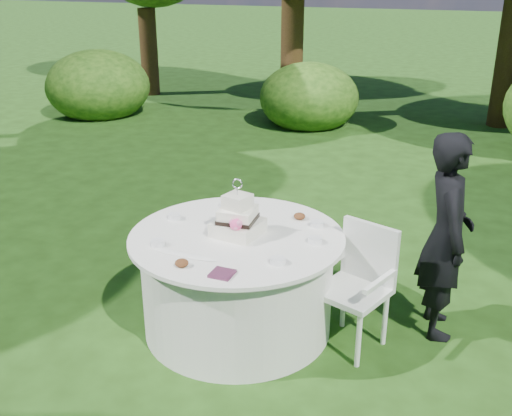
# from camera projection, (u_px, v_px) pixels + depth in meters

# --- Properties ---
(ground) EXTENTS (80.00, 80.00, 0.00)m
(ground) POSITION_uv_depth(u_px,v_px,m) (238.00, 326.00, 4.60)
(ground) COLOR #1D3A0F
(ground) RESTS_ON ground
(napkins) EXTENTS (0.14, 0.14, 0.02)m
(napkins) POSITION_uv_depth(u_px,v_px,m) (222.00, 274.00, 3.74)
(napkins) COLOR #4B2039
(napkins) RESTS_ON table
(feather_plume) EXTENTS (0.48, 0.07, 0.01)m
(feather_plume) POSITION_uv_depth(u_px,v_px,m) (185.00, 255.00, 3.99)
(feather_plume) COLOR white
(feather_plume) RESTS_ON table
(guest) EXTENTS (0.51, 0.64, 1.53)m
(guest) POSITION_uv_depth(u_px,v_px,m) (446.00, 236.00, 4.29)
(guest) COLOR black
(guest) RESTS_ON ground
(table) EXTENTS (1.56, 1.56, 0.77)m
(table) POSITION_uv_depth(u_px,v_px,m) (237.00, 281.00, 4.45)
(table) COLOR silver
(table) RESTS_ON ground
(cake) EXTENTS (0.35, 0.35, 0.43)m
(cake) POSITION_uv_depth(u_px,v_px,m) (238.00, 220.00, 4.28)
(cake) COLOR white
(cake) RESTS_ON table
(chair) EXTENTS (0.56, 0.56, 0.90)m
(chair) POSITION_uv_depth(u_px,v_px,m) (359.00, 278.00, 4.23)
(chair) COLOR silver
(chair) RESTS_ON ground
(votives) EXTENTS (1.22, 0.93, 0.04)m
(votives) POSITION_uv_depth(u_px,v_px,m) (244.00, 230.00, 4.33)
(votives) COLOR white
(votives) RESTS_ON table
(petal_cups) EXTENTS (0.55, 1.12, 0.05)m
(petal_cups) POSITION_uv_depth(u_px,v_px,m) (246.00, 238.00, 4.21)
(petal_cups) COLOR #562D16
(petal_cups) RESTS_ON table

